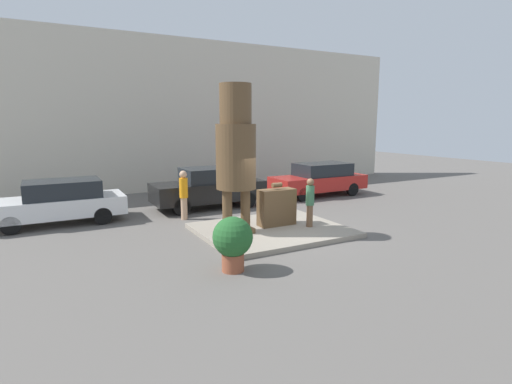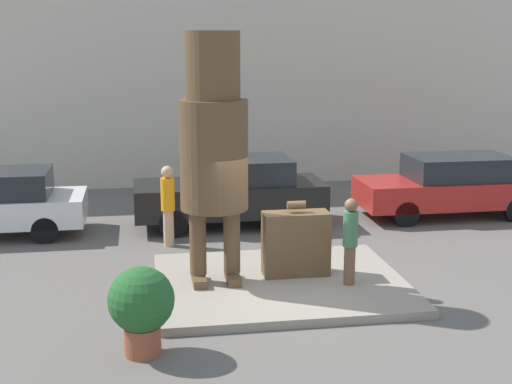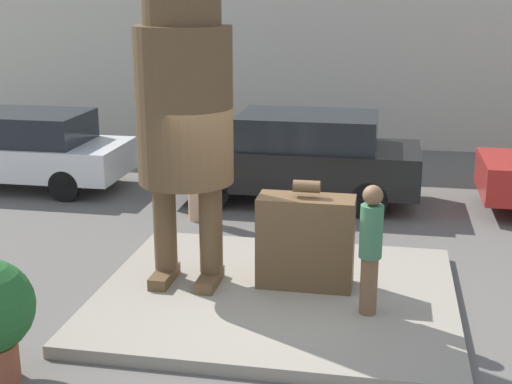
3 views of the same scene
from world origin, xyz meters
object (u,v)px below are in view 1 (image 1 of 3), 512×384
at_px(parked_car_white, 59,201).
at_px(tourist, 310,200).
at_px(planter_pot, 233,240).
at_px(worker_hivis, 184,193).
at_px(giant_suitcase, 277,207).
at_px(statue_figure, 236,147).
at_px(parked_car_black, 210,187).
at_px(parked_car_red, 320,179).

bearing_deg(parked_car_white, tourist, 145.25).
distance_m(planter_pot, worker_hivis, 5.60).
distance_m(giant_suitcase, planter_pot, 4.00).
relative_size(tourist, worker_hivis, 0.88).
bearing_deg(tourist, statue_figure, 166.75).
relative_size(statue_figure, parked_car_black, 0.98).
bearing_deg(giant_suitcase, worker_hivis, 128.95).
bearing_deg(parked_car_black, parked_car_white, 0.05).
height_order(parked_car_black, planter_pot, parked_car_black).
xyz_separation_m(statue_figure, giant_suitcase, (1.55, 0.13, -2.04)).
bearing_deg(giant_suitcase, planter_pot, -136.62).
distance_m(tourist, worker_hivis, 4.70).
relative_size(parked_car_black, parked_car_red, 0.98).
bearing_deg(worker_hivis, tourist, -48.34).
bearing_deg(giant_suitcase, parked_car_black, 98.65).
xyz_separation_m(parked_car_white, planter_pot, (3.44, -7.04, -0.03)).
xyz_separation_m(statue_figure, parked_car_black, (0.89, 4.43, -1.92)).
bearing_deg(statue_figure, parked_car_white, 137.30).
height_order(statue_figure, parked_car_black, statue_figure).
bearing_deg(worker_hivis, parked_car_red, 11.77).
bearing_deg(parked_car_white, parked_car_red, -179.73).
xyz_separation_m(statue_figure, parked_car_red, (6.65, 4.48, -1.98)).
bearing_deg(planter_pot, statue_figure, 62.55).
distance_m(giant_suitcase, parked_car_black, 4.35).
height_order(parked_car_white, worker_hivis, worker_hivis).
distance_m(parked_car_white, planter_pot, 7.84).
relative_size(parked_car_white, worker_hivis, 2.47).
bearing_deg(statue_figure, parked_car_red, 33.98).
bearing_deg(worker_hivis, statue_figure, -76.15).
height_order(parked_car_white, parked_car_red, parked_car_red).
xyz_separation_m(parked_car_black, worker_hivis, (-1.62, -1.49, 0.11)).
bearing_deg(parked_car_black, giant_suitcase, 98.65).
distance_m(tourist, parked_car_black, 5.22).
bearing_deg(parked_car_white, statue_figure, 137.30).
distance_m(giant_suitcase, worker_hivis, 3.63).
height_order(statue_figure, giant_suitcase, statue_figure).
distance_m(parked_car_white, worker_hivis, 4.34).
distance_m(statue_figure, parked_car_black, 4.91).
bearing_deg(worker_hivis, planter_pot, -96.48).
xyz_separation_m(tourist, parked_car_red, (4.25, 5.05, -0.20)).
xyz_separation_m(giant_suitcase, worker_hivis, (-2.27, 2.81, 0.23)).
height_order(tourist, planter_pot, tourist).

